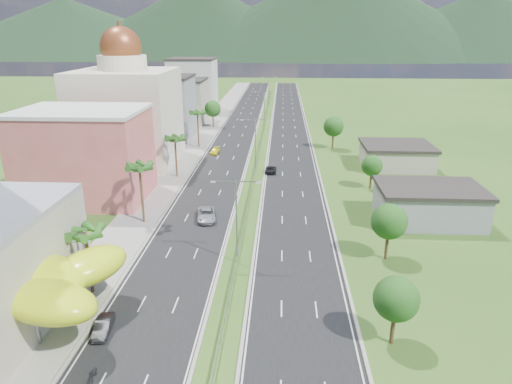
# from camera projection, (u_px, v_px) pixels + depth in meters

# --- Properties ---
(ground) EXTENTS (500.00, 500.00, 0.00)m
(ground) POSITION_uv_depth(u_px,v_px,m) (228.00, 307.00, 48.48)
(ground) COLOR #2D5119
(ground) RESTS_ON ground
(road_left) EXTENTS (11.00, 260.00, 0.04)m
(road_left) POSITION_uv_depth(u_px,v_px,m) (238.00, 131.00, 133.56)
(road_left) COLOR black
(road_left) RESTS_ON ground
(road_right) EXTENTS (11.00, 260.00, 0.04)m
(road_right) POSITION_uv_depth(u_px,v_px,m) (289.00, 131.00, 132.76)
(road_right) COLOR black
(road_right) RESTS_ON ground
(sidewalk_left) EXTENTS (7.00, 260.00, 0.12)m
(sidewalk_left) POSITION_uv_depth(u_px,v_px,m) (206.00, 130.00, 134.06)
(sidewalk_left) COLOR gray
(sidewalk_left) RESTS_ON ground
(median_guardrail) EXTENTS (0.10, 216.06, 0.76)m
(median_guardrail) POSITION_uv_depth(u_px,v_px,m) (260.00, 144.00, 116.01)
(median_guardrail) COLOR gray
(median_guardrail) RESTS_ON ground
(streetlight_median_b) EXTENTS (6.04, 0.25, 11.00)m
(streetlight_median_b) POSITION_uv_depth(u_px,v_px,m) (236.00, 213.00, 55.63)
(streetlight_median_b) COLOR gray
(streetlight_median_b) RESTS_ON ground
(streetlight_median_c) EXTENTS (6.04, 0.25, 11.00)m
(streetlight_median_c) POSITION_uv_depth(u_px,v_px,m) (255.00, 139.00, 93.27)
(streetlight_median_c) COLOR gray
(streetlight_median_c) RESTS_ON ground
(streetlight_median_d) EXTENTS (6.04, 0.25, 11.00)m
(streetlight_median_d) POSITION_uv_depth(u_px,v_px,m) (264.00, 105.00, 135.62)
(streetlight_median_d) COLOR gray
(streetlight_median_d) RESTS_ON ground
(streetlight_median_e) EXTENTS (6.04, 0.25, 11.00)m
(streetlight_median_e) POSITION_uv_depth(u_px,v_px,m) (269.00, 88.00, 177.96)
(streetlight_median_e) COLOR gray
(streetlight_median_e) RESTS_ON ground
(lime_canopy) EXTENTS (18.00, 15.00, 7.40)m
(lime_canopy) POSITION_uv_depth(u_px,v_px,m) (17.00, 280.00, 44.12)
(lime_canopy) COLOR #CAE716
(lime_canopy) RESTS_ON ground
(pink_shophouse) EXTENTS (20.00, 15.00, 15.00)m
(pink_shophouse) POSITION_uv_depth(u_px,v_px,m) (85.00, 157.00, 77.59)
(pink_shophouse) COLOR #CE5459
(pink_shophouse) RESTS_ON ground
(domed_building) EXTENTS (20.00, 20.00, 28.70)m
(domed_building) POSITION_uv_depth(u_px,v_px,m) (127.00, 111.00, 97.94)
(domed_building) COLOR beige
(domed_building) RESTS_ON ground
(midrise_grey) EXTENTS (16.00, 15.00, 16.00)m
(midrise_grey) POSITION_uv_depth(u_px,v_px,m) (162.00, 108.00, 122.53)
(midrise_grey) COLOR gray
(midrise_grey) RESTS_ON ground
(midrise_beige) EXTENTS (16.00, 15.00, 13.00)m
(midrise_beige) POSITION_uv_depth(u_px,v_px,m) (180.00, 102.00, 143.74)
(midrise_beige) COLOR #A39886
(midrise_beige) RESTS_ON ground
(midrise_white) EXTENTS (16.00, 15.00, 18.00)m
(midrise_white) POSITION_uv_depth(u_px,v_px,m) (193.00, 86.00, 164.54)
(midrise_white) COLOR silver
(midrise_white) RESTS_ON ground
(shed_near) EXTENTS (15.00, 10.00, 5.00)m
(shed_near) POSITION_uv_depth(u_px,v_px,m) (429.00, 206.00, 69.66)
(shed_near) COLOR gray
(shed_near) RESTS_ON ground
(shed_far) EXTENTS (14.00, 12.00, 4.40)m
(shed_far) POSITION_uv_depth(u_px,v_px,m) (396.00, 157.00, 97.88)
(shed_far) COLOR #A39886
(shed_far) RESTS_ON ground
(palm_tree_b) EXTENTS (3.60, 3.60, 8.10)m
(palm_tree_b) POSITION_uv_depth(u_px,v_px,m) (85.00, 235.00, 48.83)
(palm_tree_b) COLOR #47301C
(palm_tree_b) RESTS_ON ground
(palm_tree_c) EXTENTS (3.60, 3.60, 9.60)m
(palm_tree_c) POSITION_uv_depth(u_px,v_px,m) (140.00, 169.00, 67.17)
(palm_tree_c) COLOR #47301C
(palm_tree_c) RESTS_ON ground
(palm_tree_d) EXTENTS (3.60, 3.60, 8.60)m
(palm_tree_d) POSITION_uv_depth(u_px,v_px,m) (175.00, 140.00, 89.14)
(palm_tree_d) COLOR #47301C
(palm_tree_d) RESTS_ON ground
(palm_tree_e) EXTENTS (3.60, 3.60, 9.40)m
(palm_tree_e) POSITION_uv_depth(u_px,v_px,m) (198.00, 114.00, 112.40)
(palm_tree_e) COLOR #47301C
(palm_tree_e) RESTS_ON ground
(leafy_tree_lfar) EXTENTS (4.90, 4.90, 8.05)m
(leafy_tree_lfar) POSITION_uv_depth(u_px,v_px,m) (213.00, 109.00, 136.84)
(leafy_tree_lfar) COLOR #47301C
(leafy_tree_lfar) RESTS_ON ground
(leafy_tree_ra) EXTENTS (4.20, 4.20, 6.90)m
(leafy_tree_ra) POSITION_uv_depth(u_px,v_px,m) (396.00, 299.00, 41.32)
(leafy_tree_ra) COLOR #47301C
(leafy_tree_ra) RESTS_ON ground
(leafy_tree_rb) EXTENTS (4.55, 4.55, 7.47)m
(leafy_tree_rb) POSITION_uv_depth(u_px,v_px,m) (389.00, 222.00, 57.02)
(leafy_tree_rb) COLOR #47301C
(leafy_tree_rb) RESTS_ON ground
(leafy_tree_rc) EXTENTS (3.85, 3.85, 6.33)m
(leafy_tree_rc) POSITION_uv_depth(u_px,v_px,m) (372.00, 166.00, 83.47)
(leafy_tree_rc) COLOR #47301C
(leafy_tree_rc) RESTS_ON ground
(leafy_tree_rd) EXTENTS (4.90, 4.90, 8.05)m
(leafy_tree_rd) POSITION_uv_depth(u_px,v_px,m) (334.00, 127.00, 111.51)
(leafy_tree_rd) COLOR #47301C
(leafy_tree_rd) RESTS_ON ground
(mountain_ridge) EXTENTS (860.00, 140.00, 90.00)m
(mountain_ridge) POSITION_uv_depth(u_px,v_px,m) (336.00, 59.00, 468.69)
(mountain_ridge) COLOR black
(mountain_ridge) RESTS_ON ground
(car_dark_left) EXTENTS (1.93, 4.23, 1.35)m
(car_dark_left) POSITION_uv_depth(u_px,v_px,m) (103.00, 326.00, 44.13)
(car_dark_left) COLOR black
(car_dark_left) RESTS_ON road_left
(car_silver_mid_left) EXTENTS (3.65, 6.26, 1.64)m
(car_silver_mid_left) POSITION_uv_depth(u_px,v_px,m) (206.00, 215.00, 70.55)
(car_silver_mid_left) COLOR #989AA0
(car_silver_mid_left) RESTS_ON road_left
(car_yellow_far_left) EXTENTS (2.15, 4.48, 1.26)m
(car_yellow_far_left) POSITION_uv_depth(u_px,v_px,m) (215.00, 151.00, 108.71)
(car_yellow_far_left) COLOR yellow
(car_yellow_far_left) RESTS_ON road_left
(car_dark_far_right) EXTENTS (2.28, 4.72, 1.30)m
(car_dark_far_right) POSITION_uv_depth(u_px,v_px,m) (271.00, 169.00, 94.22)
(car_dark_far_right) COLOR black
(car_dark_far_right) RESTS_ON road_right
(motorcycle) EXTENTS (0.90, 2.06, 1.28)m
(motorcycle) POSITION_uv_depth(u_px,v_px,m) (93.00, 374.00, 38.10)
(motorcycle) COLOR black
(motorcycle) RESTS_ON road_left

